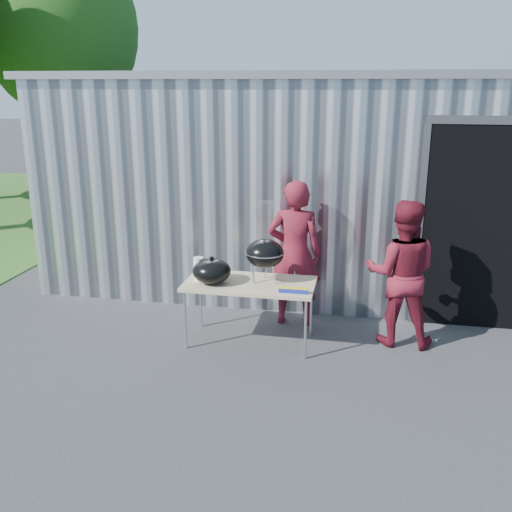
% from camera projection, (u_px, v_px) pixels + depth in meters
% --- Properties ---
extents(ground, '(80.00, 80.00, 0.00)m').
position_uv_depth(ground, '(225.00, 368.00, 6.16)').
color(ground, '#2F2F32').
extents(building, '(8.20, 6.20, 3.10)m').
position_uv_depth(building, '(339.00, 168.00, 9.85)').
color(building, silver).
rests_on(building, ground).
extents(tree_far, '(3.96, 3.96, 6.56)m').
position_uv_depth(tree_far, '(60.00, 29.00, 14.55)').
color(tree_far, '#442D19').
rests_on(tree_far, ground).
extents(folding_table, '(1.50, 0.75, 0.75)m').
position_uv_depth(folding_table, '(250.00, 286.00, 6.59)').
color(folding_table, tan).
rests_on(folding_table, ground).
extents(kettle_grill, '(0.45, 0.45, 0.94)m').
position_uv_depth(kettle_grill, '(265.00, 247.00, 6.48)').
color(kettle_grill, black).
rests_on(kettle_grill, folding_table).
extents(grill_lid, '(0.44, 0.44, 0.32)m').
position_uv_depth(grill_lid, '(212.00, 271.00, 6.52)').
color(grill_lid, black).
rests_on(grill_lid, folding_table).
extents(paper_towels, '(0.12, 0.12, 0.28)m').
position_uv_depth(paper_towels, '(199.00, 269.00, 6.60)').
color(paper_towels, white).
rests_on(paper_towels, folding_table).
extents(white_tub, '(0.20, 0.15, 0.10)m').
position_uv_depth(white_tub, '(208.00, 270.00, 6.83)').
color(white_tub, white).
rests_on(white_tub, folding_table).
extents(foil_box, '(0.32, 0.06, 0.06)m').
position_uv_depth(foil_box, '(293.00, 290.00, 6.23)').
color(foil_box, '#172399').
rests_on(foil_box, folding_table).
extents(person_cook, '(0.70, 0.49, 1.85)m').
position_uv_depth(person_cook, '(295.00, 254.00, 7.08)').
color(person_cook, maroon).
rests_on(person_cook, ground).
extents(person_bystander, '(0.86, 0.68, 1.72)m').
position_uv_depth(person_bystander, '(401.00, 273.00, 6.55)').
color(person_bystander, maroon).
rests_on(person_bystander, ground).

